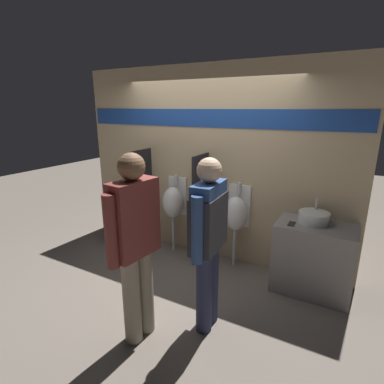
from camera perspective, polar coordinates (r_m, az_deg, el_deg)
ground_plane at (r=4.25m, az=-1.14°, el=-14.33°), size 16.00×16.00×0.00m
display_wall at (r=4.27m, az=2.79°, el=5.40°), size 4.10×0.07×2.70m
sink_counter at (r=3.88m, az=22.07°, el=-11.63°), size 0.87×0.56×0.84m
sink_basin at (r=3.75m, az=22.19°, el=-4.50°), size 0.34×0.34×0.27m
cell_phone at (r=3.64m, az=18.44°, el=-5.75°), size 0.07×0.14×0.01m
divider_near_counter at (r=4.70m, az=-9.23°, el=-1.30°), size 0.03×0.45×1.53m
divider_mid at (r=4.19m, az=1.58°, el=-3.25°), size 0.03×0.45×1.53m
urinal_near_counter at (r=4.49m, az=-3.60°, el=-1.98°), size 0.33×0.31×1.17m
urinal_far at (r=4.07m, az=8.32°, el=-4.02°), size 0.33×0.31×1.17m
toilet at (r=5.12m, az=-13.81°, el=-5.68°), size 0.36×0.52×0.85m
person_in_vest at (r=2.82m, az=3.12°, el=-7.99°), size 0.24×0.60×1.72m
person_with_lanyard at (r=2.74m, az=-10.71°, el=-9.32°), size 0.25×0.62×1.78m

